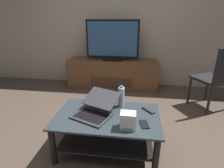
{
  "coord_description": "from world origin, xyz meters",
  "views": [
    {
      "loc": [
        0.3,
        -1.53,
        1.34
      ],
      "look_at": [
        0.01,
        0.53,
        0.56
      ],
      "focal_mm": 28.7,
      "sensor_mm": 36.0,
      "label": 1
    }
  ],
  "objects": [
    {
      "name": "laptop",
      "position": [
        -0.09,
        0.03,
        0.47
      ],
      "size": [
        0.49,
        0.54,
        0.19
      ],
      "color": "#333338",
      "rests_on": "coffee_table"
    },
    {
      "name": "television",
      "position": [
        -0.16,
        1.79,
        0.92
      ],
      "size": [
        0.98,
        0.2,
        0.74
      ],
      "color": "black",
      "rests_on": "media_cabinet"
    },
    {
      "name": "back_wall",
      "position": [
        0.0,
        2.14,
        1.4
      ],
      "size": [
        6.4,
        0.12,
        2.8
      ],
      "primitive_type": "cube",
      "color": "#B2A38C",
      "rests_on": "ground"
    },
    {
      "name": "router_box",
      "position": [
        0.25,
        -0.17,
        0.48
      ],
      "size": [
        0.14,
        0.11,
        0.15
      ],
      "color": "silver",
      "rests_on": "coffee_table"
    },
    {
      "name": "coffee_table",
      "position": [
        0.03,
        0.03,
        0.28
      ],
      "size": [
        1.05,
        0.65,
        0.41
      ],
      "color": "#2D383D",
      "rests_on": "ground"
    },
    {
      "name": "ground_plane",
      "position": [
        0.0,
        0.0,
        0.0
      ],
      "size": [
        7.68,
        7.68,
        0.0
      ],
      "primitive_type": "plane",
      "color": "#4C3D33"
    },
    {
      "name": "tv_remote",
      "position": [
        0.45,
        0.17,
        0.42
      ],
      "size": [
        0.14,
        0.15,
        0.02
      ],
      "primitive_type": "cube",
      "rotation": [
        0.0,
        0.0,
        0.69
      ],
      "color": "#2D2D30",
      "rests_on": "coffee_table"
    },
    {
      "name": "dining_chair",
      "position": [
        1.46,
        1.1,
        0.54
      ],
      "size": [
        0.6,
        0.6,
        0.96
      ],
      "color": "black",
      "rests_on": "ground"
    },
    {
      "name": "media_cabinet",
      "position": [
        -0.16,
        1.82,
        0.28
      ],
      "size": [
        1.73,
        0.43,
        0.56
      ],
      "color": "brown",
      "rests_on": "ground"
    },
    {
      "name": "cell_phone",
      "position": [
        0.4,
        -0.09,
        0.41
      ],
      "size": [
        0.1,
        0.15,
        0.01
      ],
      "primitive_type": "cube",
      "rotation": [
        0.0,
        0.0,
        0.21
      ],
      "color": "black",
      "rests_on": "coffee_table"
    },
    {
      "name": "water_bottle_near",
      "position": [
        0.16,
        0.24,
        0.52
      ],
      "size": [
        0.07,
        0.07,
        0.24
      ],
      "color": "silver",
      "rests_on": "coffee_table"
    }
  ]
}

